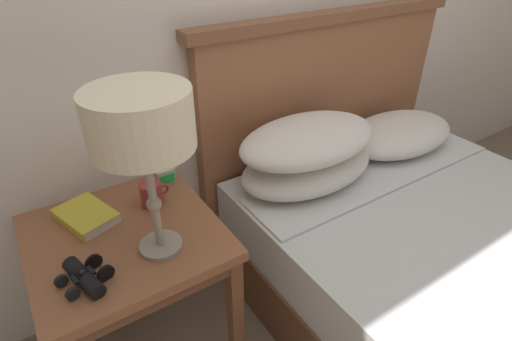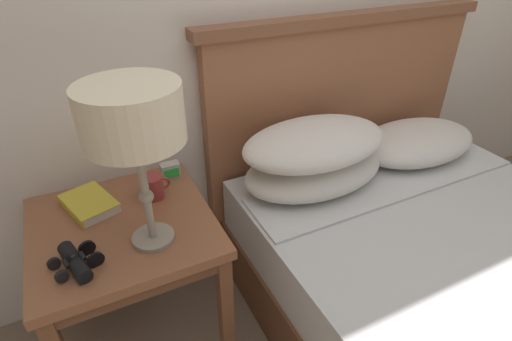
{
  "view_description": "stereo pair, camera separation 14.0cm",
  "coord_description": "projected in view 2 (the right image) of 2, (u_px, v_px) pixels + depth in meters",
  "views": [
    {
      "loc": [
        -0.89,
        -0.4,
        1.41
      ],
      "look_at": [
        -0.24,
        0.59,
        0.67
      ],
      "focal_mm": 28.0,
      "sensor_mm": 36.0,
      "label": 1
    },
    {
      "loc": [
        -0.77,
        -0.47,
        1.41
      ],
      "look_at": [
        -0.24,
        0.59,
        0.67
      ],
      "focal_mm": 28.0,
      "sensor_mm": 36.0,
      "label": 2
    }
  ],
  "objects": [
    {
      "name": "alarm_clock",
      "position": [
        170.0,
        170.0,
        1.53
      ],
      "size": [
        0.07,
        0.05,
        0.06
      ],
      "color": "#B7B2A8",
      "rests_on": "nightstand"
    },
    {
      "name": "book_on_nightstand",
      "position": [
        89.0,
        204.0,
        1.37
      ],
      "size": [
        0.19,
        0.23,
        0.04
      ],
      "color": "silver",
      "rests_on": "nightstand"
    },
    {
      "name": "table_lamp",
      "position": [
        132.0,
        119.0,
        1.03
      ],
      "size": [
        0.27,
        0.27,
        0.5
      ],
      "color": "gray",
      "rests_on": "nightstand"
    },
    {
      "name": "nightstand",
      "position": [
        125.0,
        240.0,
        1.35
      ],
      "size": [
        0.58,
        0.58,
        0.57
      ],
      "color": "brown",
      "rests_on": "ground_plane"
    },
    {
      "name": "coffee_mug",
      "position": [
        153.0,
        187.0,
        1.42
      ],
      "size": [
        0.1,
        0.08,
        0.08
      ],
      "color": "#993333",
      "rests_on": "nightstand"
    },
    {
      "name": "bed",
      "position": [
        480.0,
        306.0,
        1.37
      ],
      "size": [
        1.37,
        2.03,
        1.1
      ],
      "color": "brown",
      "rests_on": "ground_plane"
    },
    {
      "name": "binoculars_pair",
      "position": [
        75.0,
        261.0,
        1.13
      ],
      "size": [
        0.15,
        0.16,
        0.05
      ],
      "color": "black",
      "rests_on": "nightstand"
    }
  ]
}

